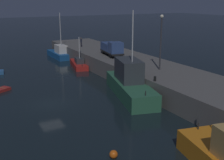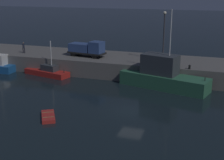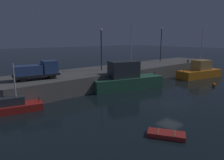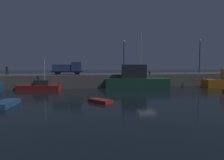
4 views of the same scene
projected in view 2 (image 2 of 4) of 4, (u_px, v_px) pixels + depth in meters
ground_plane at (131, 111)px, 33.16m from camera, size 320.00×320.00×0.00m
pier_quay at (158, 68)px, 45.97m from camera, size 63.53×8.78×2.41m
fishing_boat_blue at (163, 76)px, 40.58m from camera, size 11.85×6.02×9.98m
fishing_boat_orange at (47, 72)px, 46.50m from camera, size 7.39×3.54×5.18m
dinghy_orange_near at (48, 116)px, 31.35m from camera, size 2.60×3.13×0.40m
lamp_post_west at (164, 32)px, 44.06m from camera, size 0.44×0.44×6.91m
utility_truck at (87, 48)px, 47.58m from camera, size 5.97×2.77×2.37m
dockworker at (24, 47)px, 50.12m from camera, size 0.45×0.36×1.72m
bollard_west at (190, 67)px, 40.45m from camera, size 0.28×0.28×0.53m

